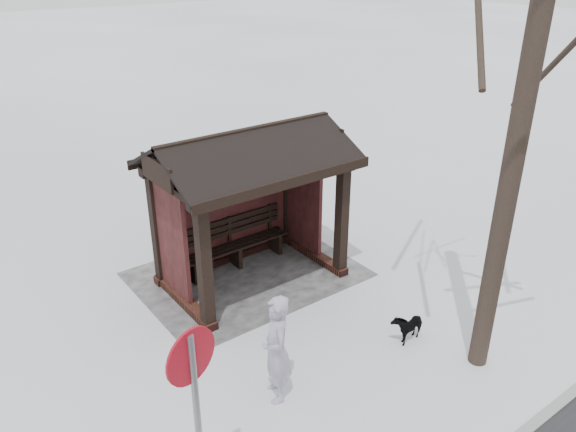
# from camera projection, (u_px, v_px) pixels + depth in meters

# --- Properties ---
(ground) EXTENTS (120.00, 120.00, 0.00)m
(ground) POSITION_uv_depth(u_px,v_px,m) (253.00, 279.00, 11.16)
(ground) COLOR white
(ground) RESTS_ON ground
(trampled_patch) EXTENTS (4.20, 3.20, 0.02)m
(trampled_patch) POSITION_uv_depth(u_px,v_px,m) (247.00, 274.00, 11.30)
(trampled_patch) COLOR gray
(trampled_patch) RESTS_ON ground
(bus_shelter) EXTENTS (3.60, 2.40, 3.09)m
(bus_shelter) POSITION_uv_depth(u_px,v_px,m) (245.00, 175.00, 10.34)
(bus_shelter) COLOR #321612
(bus_shelter) RESTS_ON ground
(pedestrian) EXTENTS (0.60, 0.72, 1.68)m
(pedestrian) POSITION_uv_depth(u_px,v_px,m) (276.00, 349.00, 7.88)
(pedestrian) COLOR #A79DB8
(pedestrian) RESTS_ON ground
(dog) EXTENTS (0.67, 0.37, 0.54)m
(dog) POSITION_uv_depth(u_px,v_px,m) (408.00, 325.00, 9.33)
(dog) COLOR black
(dog) RESTS_ON ground
(road_sign) EXTENTS (0.63, 0.20, 2.54)m
(road_sign) POSITION_uv_depth(u_px,v_px,m) (194.00, 388.00, 5.81)
(road_sign) COLOR gray
(road_sign) RESTS_ON ground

